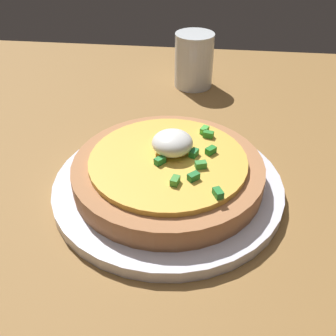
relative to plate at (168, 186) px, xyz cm
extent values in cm
cube|color=olive|center=(-0.60, 3.99, -1.89)|extent=(104.09, 86.23, 2.26)
cylinder|color=white|center=(0.00, 0.00, 0.00)|extent=(28.40, 28.40, 1.52)
cylinder|color=#B5784C|center=(0.00, 0.00, 2.15)|extent=(23.18, 23.18, 2.78)
cylinder|color=#EEB645|center=(0.00, 0.00, 3.89)|extent=(18.95, 18.95, 0.69)
ellipsoid|color=white|center=(1.28, -0.38, 5.60)|extent=(4.93, 4.93, 2.72)
cube|color=green|center=(-1.45, -3.95, 4.64)|extent=(1.14, 1.46, 0.80)
cube|color=#278536|center=(-6.24, -5.98, 4.64)|extent=(1.50, 1.28, 0.80)
cube|color=green|center=(3.11, -1.73, 4.64)|extent=(1.32, 0.86, 0.80)
cube|color=green|center=(-4.70, -1.32, 4.64)|extent=(1.44, 1.09, 0.80)
cube|color=#29843C|center=(0.84, -3.01, 4.64)|extent=(1.49, 1.22, 0.80)
cube|color=green|center=(6.27, -4.06, 4.64)|extent=(1.49, 1.23, 0.80)
cube|color=#308C2E|center=(5.25, -4.60, 4.64)|extent=(1.08, 1.43, 0.80)
cube|color=green|center=(1.90, -0.86, 4.64)|extent=(1.28, 1.50, 0.80)
cube|color=#26892E|center=(1.62, -5.01, 4.64)|extent=(1.49, 1.44, 0.80)
cube|color=#2B883B|center=(-1.18, 0.81, 4.64)|extent=(1.49, 1.44, 0.80)
cube|color=#278139|center=(-3.74, -3.27, 4.64)|extent=(1.46, 1.48, 0.80)
cylinder|color=silver|center=(31.50, -1.12, 4.12)|extent=(7.06, 7.06, 9.76)
cylinder|color=#401E1A|center=(31.50, -1.12, 3.45)|extent=(6.21, 6.21, 7.61)
camera|label=1|loc=(-37.77, -4.39, 31.15)|focal=41.87mm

